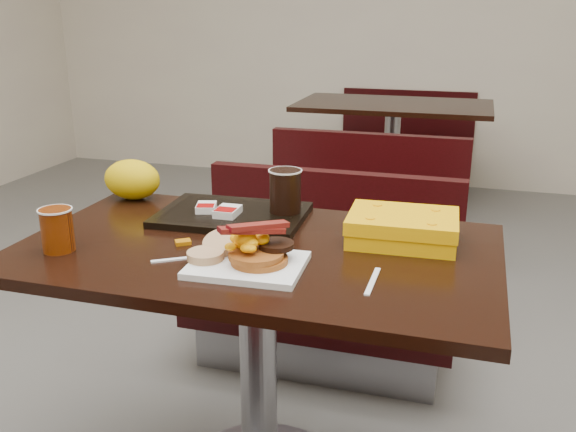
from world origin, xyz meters
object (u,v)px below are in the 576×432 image
(table_near, at_px, (259,375))
(bench_far_s, at_px, (373,193))
(tray, at_px, (232,215))
(hashbrown_sleeve_left, at_px, (206,207))
(knife, at_px, (373,281))
(fork, at_px, (171,260))
(platter, at_px, (247,265))
(paper_bag, at_px, (132,179))
(table_far, at_px, (391,161))
(bench_far_n, at_px, (404,142))
(coffee_cup_near, at_px, (57,230))
(hashbrown_sleeve_right, at_px, (228,212))
(pancake_stack, at_px, (259,257))
(coffee_cup_far, at_px, (285,191))
(bench_near_n, at_px, (320,279))
(clamshell, at_px, (403,228))

(table_near, xyz_separation_m, bench_far_s, (0.00, 1.90, -0.02))
(table_near, height_order, bench_far_s, table_near)
(tray, distance_m, hashbrown_sleeve_left, 0.08)
(tray, bearing_deg, bench_far_s, 82.61)
(knife, bearing_deg, fork, -87.89)
(platter, relative_size, tray, 0.63)
(bench_far_s, bearing_deg, fork, -94.61)
(platter, height_order, paper_bag, paper_bag)
(table_far, height_order, fork, fork)
(bench_far_n, bearing_deg, table_near, -90.00)
(fork, bearing_deg, bench_far_n, 54.22)
(knife, bearing_deg, coffee_cup_near, -87.18)
(bench_far_s, distance_m, hashbrown_sleeve_right, 1.80)
(table_far, xyz_separation_m, pancake_stack, (0.05, -2.73, 0.40))
(coffee_cup_near, xyz_separation_m, hashbrown_sleeve_right, (0.32, 0.33, -0.02))
(table_near, relative_size, bench_far_n, 1.20)
(bench_far_s, relative_size, coffee_cup_near, 9.22)
(fork, bearing_deg, table_near, 8.77)
(pancake_stack, relative_size, coffee_cup_far, 1.08)
(table_far, relative_size, coffee_cup_far, 9.81)
(bench_near_n, distance_m, coffee_cup_near, 1.08)
(fork, bearing_deg, knife, -31.13)
(bench_far_s, xyz_separation_m, hashbrown_sleeve_right, (-0.14, -1.74, 0.42))
(bench_near_n, bearing_deg, table_far, 90.00)
(table_near, xyz_separation_m, pancake_stack, (0.05, -0.13, 0.40))
(fork, xyz_separation_m, hashbrown_sleeve_left, (-0.05, 0.33, 0.03))
(clamshell, bearing_deg, pancake_stack, -139.54)
(bench_far_s, bearing_deg, coffee_cup_far, -89.84)
(bench_far_n, relative_size, hashbrown_sleeve_right, 12.20)
(bench_far_n, height_order, fork, fork)
(coffee_cup_far, xyz_separation_m, paper_bag, (-0.51, 0.05, -0.02))
(fork, bearing_deg, table_far, 53.52)
(bench_near_n, relative_size, bench_far_n, 1.00)
(coffee_cup_far, bearing_deg, tray, -163.13)
(clamshell, bearing_deg, platter, -141.60)
(bench_near_n, height_order, paper_bag, paper_bag)
(coffee_cup_far, bearing_deg, coffee_cup_near, -139.02)
(bench_far_s, distance_m, platter, 2.08)
(paper_bag, bearing_deg, coffee_cup_far, -5.33)
(coffee_cup_near, distance_m, knife, 0.78)
(hashbrown_sleeve_left, height_order, hashbrown_sleeve_right, hashbrown_sleeve_right)
(table_far, relative_size, tray, 2.92)
(clamshell, bearing_deg, hashbrown_sleeve_right, 175.38)
(bench_near_n, height_order, hashbrown_sleeve_right, hashbrown_sleeve_right)
(table_far, distance_m, pancake_stack, 2.76)
(platter, bearing_deg, fork, 179.89)
(tray, relative_size, hashbrown_sleeve_left, 5.63)
(knife, bearing_deg, bench_near_n, -158.93)
(paper_bag, bearing_deg, platter, -38.20)
(hashbrown_sleeve_left, bearing_deg, bench_far_n, 69.59)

